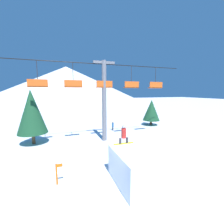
{
  "coord_description": "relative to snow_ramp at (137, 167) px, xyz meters",
  "views": [
    {
      "loc": [
        -3.5,
        -7.98,
        5.63
      ],
      "look_at": [
        0.76,
        4.45,
        3.81
      ],
      "focal_mm": 24.0,
      "sensor_mm": 36.0,
      "label": 1
    }
  ],
  "objects": [
    {
      "name": "ground_plane",
      "position": [
        -0.76,
        0.3,
        -1.0
      ],
      "size": [
        220.0,
        220.0,
        0.0
      ],
      "primitive_type": "plane",
      "color": "white"
    },
    {
      "name": "mountain_ridge",
      "position": [
        -0.76,
        81.67,
        8.63
      ],
      "size": [
        84.61,
        84.61,
        19.28
      ],
      "color": "silver",
      "rests_on": "ground_plane"
    },
    {
      "name": "snow_ramp",
      "position": [
        0.0,
        0.0,
        0.0
      ],
      "size": [
        2.59,
        3.5,
        2.01
      ],
      "color": "white",
      "rests_on": "ground_plane"
    },
    {
      "name": "snowboarder",
      "position": [
        -0.25,
        1.51,
        1.66
      ],
      "size": [
        1.47,
        0.33,
        1.33
      ],
      "color": "yellow",
      "rests_on": "snow_ramp"
    },
    {
      "name": "chairlift",
      "position": [
        0.34,
        8.41,
        4.26
      ],
      "size": [
        19.44,
        0.5,
        8.94
      ],
      "color": "slate",
      "rests_on": "ground_plane"
    },
    {
      "name": "pine_tree_near",
      "position": [
        -7.22,
        9.79,
        2.51
      ],
      "size": [
        3.02,
        3.02,
        5.86
      ],
      "color": "#4C3823",
      "rests_on": "ground_plane"
    },
    {
      "name": "pine_tree_far",
      "position": [
        9.9,
        13.47,
        1.53
      ],
      "size": [
        2.75,
        2.75,
        4.26
      ],
      "color": "#4C3823",
      "rests_on": "ground_plane"
    },
    {
      "name": "trail_marker",
      "position": [
        -4.68,
        1.36,
        -0.29
      ],
      "size": [
        0.41,
        0.1,
        1.33
      ],
      "color": "orange",
      "rests_on": "ground_plane"
    },
    {
      "name": "distant_skier",
      "position": [
        2.72,
        12.33,
        -0.34
      ],
      "size": [
        0.24,
        0.24,
        1.23
      ],
      "color": "black",
      "rests_on": "ground_plane"
    }
  ]
}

